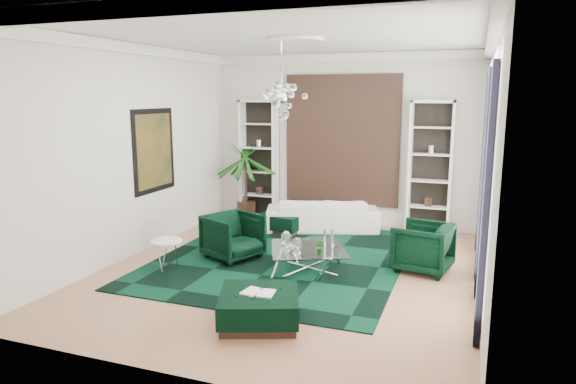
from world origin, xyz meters
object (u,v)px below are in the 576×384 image
at_px(sofa, 322,214).
at_px(palm, 246,169).
at_px(armchair_right, 423,247).
at_px(ottoman_side, 284,222).
at_px(armchair_left, 233,236).
at_px(ottoman_front, 259,308).
at_px(coffee_table, 307,260).
at_px(side_table, 167,256).

distance_m(sofa, palm, 2.22).
distance_m(armchair_right, ottoman_side, 3.47).
distance_m(armchair_left, palm, 3.17).
height_order(armchair_left, armchair_right, same).
bearing_deg(ottoman_front, palm, 116.20).
bearing_deg(sofa, armchair_left, 50.83).
bearing_deg(ottoman_front, coffee_table, 90.20).
xyz_separation_m(sofa, armchair_left, (-0.95, -2.45, 0.06)).
bearing_deg(ottoman_front, sofa, 96.37).
height_order(armchair_left, coffee_table, armchair_left).
xyz_separation_m(sofa, palm, (-2.01, 0.43, 0.85)).
xyz_separation_m(armchair_right, side_table, (-4.03, -1.42, -0.16)).
distance_m(armchair_right, side_table, 4.28).
bearing_deg(coffee_table, palm, 129.18).
distance_m(sofa, side_table, 3.81).
relative_size(coffee_table, ottoman_front, 1.20).
xyz_separation_m(armchair_left, ottoman_side, (0.20, 2.09, -0.21)).
relative_size(coffee_table, ottoman_side, 1.33).
bearing_deg(palm, ottoman_front, -63.80).
xyz_separation_m(armchair_right, ottoman_side, (-3.06, 1.62, -0.21)).
xyz_separation_m(armchair_right, coffee_table, (-1.79, -0.70, -0.20)).
bearing_deg(ottoman_side, coffee_table, -61.26).
xyz_separation_m(coffee_table, ottoman_side, (-1.27, 2.32, -0.01)).
distance_m(armchair_left, coffee_table, 1.50).
xyz_separation_m(coffee_table, ottoman_front, (0.01, -2.06, -0.01)).
bearing_deg(palm, side_table, -85.63).
height_order(coffee_table, ottoman_front, coffee_table).
bearing_deg(armchair_left, armchair_right, -57.11).
relative_size(coffee_table, side_table, 2.31).
relative_size(sofa, ottoman_side, 2.66).
bearing_deg(palm, ottoman_side, -32.09).
height_order(armchair_left, ottoman_side, armchair_left).
bearing_deg(sofa, ottoman_side, 8.03).
bearing_deg(side_table, ottoman_front, -30.77).
distance_m(armchair_left, side_table, 1.23).
bearing_deg(side_table, palm, 94.37).
bearing_deg(palm, sofa, -11.94).
distance_m(coffee_table, palm, 4.13).
bearing_deg(armchair_left, ottoman_side, 19.23).
xyz_separation_m(ottoman_side, palm, (-1.26, 0.79, 1.00)).
xyz_separation_m(armchair_left, armchair_right, (3.26, 0.47, 0.00)).
bearing_deg(armchair_left, palm, 44.95).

